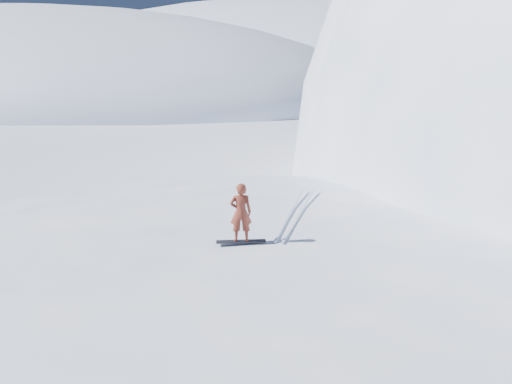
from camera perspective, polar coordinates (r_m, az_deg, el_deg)
ground at (r=14.35m, az=5.04°, el=-16.31°), size 400.00×400.00×0.00m
near_ridge at (r=16.72m, az=11.64°, el=-11.92°), size 36.00×28.00×4.80m
far_ridge_a at (r=103.15m, az=-23.03°, el=8.99°), size 120.00×70.00×28.00m
far_ridge_c at (r=129.62m, az=3.27°, el=10.90°), size 140.00×90.00×36.00m
wind_bumps at (r=16.28m, az=5.49°, el=-12.42°), size 16.00×14.40×1.00m
snowboard at (r=14.83m, az=-1.51°, el=-4.95°), size 1.26×0.81×0.02m
snowboarder at (r=14.60m, az=-1.53°, el=-2.06°), size 0.67×0.59×1.54m
board_tracks at (r=17.59m, az=4.05°, el=-1.88°), size 1.43×5.93×0.04m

